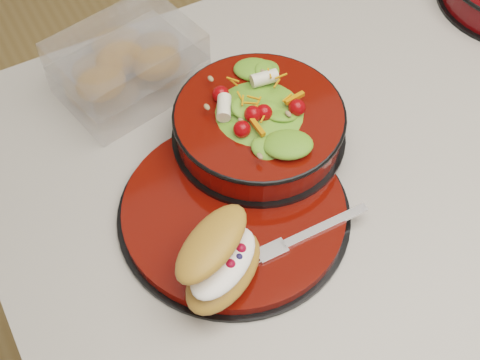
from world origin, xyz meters
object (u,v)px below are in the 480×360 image
island_counter (366,260)px  pastry_box (127,65)px  dinner_plate (235,211)px  croissant (221,259)px  salad_bowl (259,120)px  fork (309,233)px

island_counter → pastry_box: pastry_box is taller
dinner_plate → croissant: 0.11m
croissant → island_counter: bearing=-13.0°
island_counter → pastry_box: 0.65m
salad_bowl → fork: bearing=-97.6°
island_counter → fork: fork is taller
salad_bowl → island_counter: bearing=-12.1°
dinner_plate → croissant: size_ratio=2.14×
croissant → pastry_box: bearing=54.7°
salad_bowl → fork: (-0.02, -0.17, -0.03)m
fork → pastry_box: 0.37m
island_counter → pastry_box: size_ratio=5.64×
croissant → fork: croissant is taller
fork → pastry_box: size_ratio=0.71×
salad_bowl → croissant: size_ratio=1.70×
salad_bowl → fork: 0.17m
dinner_plate → croissant: bearing=-127.6°
fork → pastry_box: pastry_box is taller
fork → island_counter: bearing=-64.5°
island_counter → croissant: (-0.38, -0.11, 0.50)m
dinner_plate → salad_bowl: size_ratio=1.26×
salad_bowl → dinner_plate: bearing=-134.3°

